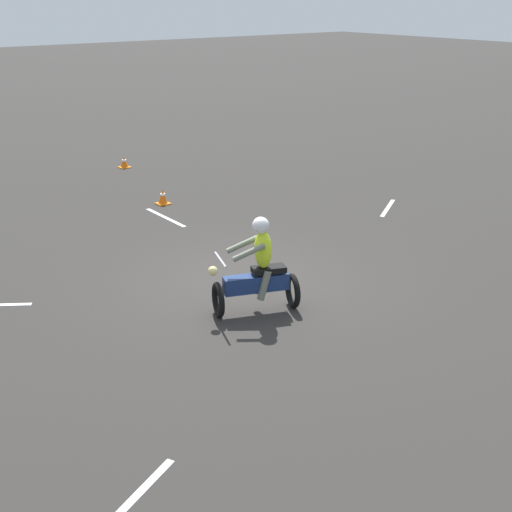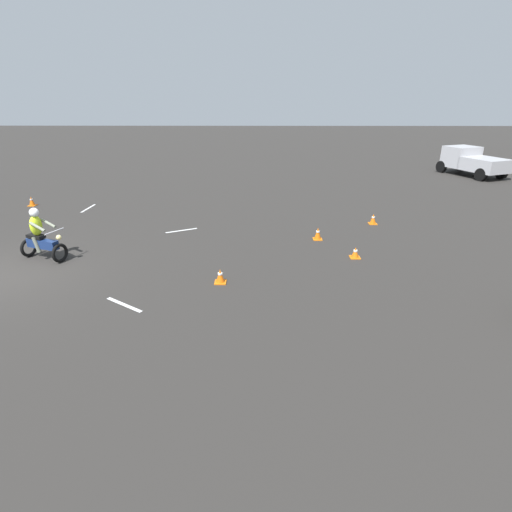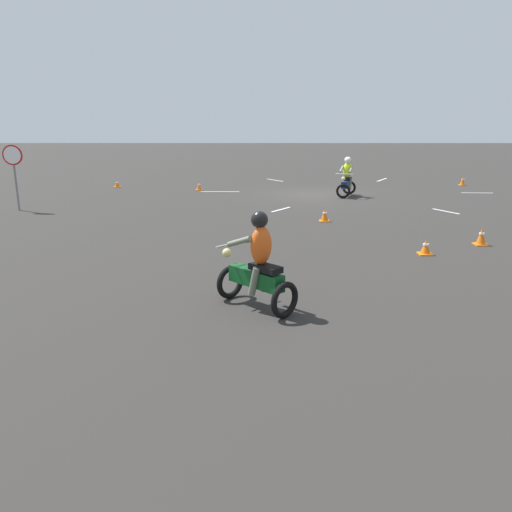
{
  "view_description": "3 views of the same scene",
  "coord_description": "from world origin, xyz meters",
  "views": [
    {
      "loc": [
        -9.81,
        7.2,
        5.09
      ],
      "look_at": [
        -1.14,
        0.6,
        1.0
      ],
      "focal_mm": 50.0,
      "sensor_mm": 36.0,
      "label": 1
    },
    {
      "loc": [
        10.47,
        7.37,
        4.83
      ],
      "look_at": [
        0.76,
        7.28,
        0.9
      ],
      "focal_mm": 28.0,
      "sensor_mm": 36.0,
      "label": 2
    },
    {
      "loc": [
        2.64,
        21.89,
        3.01
      ],
      "look_at": [
        2.67,
        13.96,
        0.9
      ],
      "focal_mm": 35.0,
      "sensor_mm": 36.0,
      "label": 3
    }
  ],
  "objects": [
    {
      "name": "ground_plane",
      "position": [
        0.0,
        0.0,
        0.0
      ],
      "size": [
        120.0,
        120.0,
        0.0
      ],
      "primitive_type": "plane",
      "color": "#2D2B28"
    },
    {
      "name": "motorcycle_rider_foreground",
      "position": [
        -1.15,
        0.56,
        0.73
      ],
      "size": [
        1.07,
        1.55,
        1.66
      ],
      "rotation": [
        0.0,
        0.0,
        5.92
      ],
      "color": "black",
      "rests_on": "ground"
    },
    {
      "name": "traffic_cone_mid_center",
      "position": [
        9.51,
        -2.48,
        0.16
      ],
      "size": [
        0.32,
        0.32,
        0.33
      ],
      "color": "orange",
      "rests_on": "ground"
    },
    {
      "name": "traffic_cone_near_left",
      "position": [
        5.38,
        -1.42,
        0.18
      ],
      "size": [
        0.32,
        0.32,
        0.37
      ],
      "color": "orange",
      "rests_on": "ground"
    },
    {
      "name": "lane_stripe_e",
      "position": [
        4.37,
        -0.88,
        0.0
      ],
      "size": [
        1.77,
        0.12,
        0.01
      ],
      "primitive_type": "cube",
      "rotation": [
        0.0,
        0.0,
        1.56
      ],
      "color": "silver",
      "rests_on": "ground"
    },
    {
      "name": "lane_stripe_se",
      "position": [
        1.7,
        -5.68,
        0.0
      ],
      "size": [
        0.92,
        1.36,
        0.01
      ],
      "primitive_type": "cube",
      "rotation": [
        0.0,
        0.0,
        6.85
      ],
      "color": "silver",
      "rests_on": "ground"
    },
    {
      "name": "lane_stripe_nw",
      "position": [
        -4.04,
        4.38,
        0.0
      ],
      "size": [
        0.64,
        1.14,
        0.01
      ],
      "primitive_type": "cube",
      "rotation": [
        0.0,
        0.0,
        3.61
      ],
      "color": "silver",
      "rests_on": "ground"
    }
  ]
}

